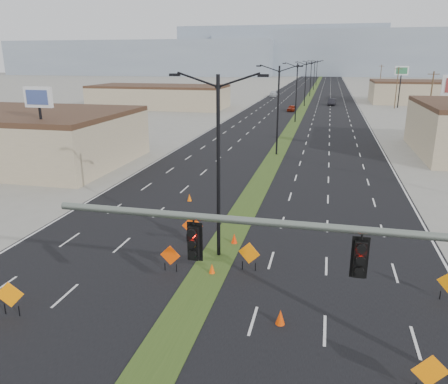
% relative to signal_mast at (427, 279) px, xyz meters
% --- Properties ---
extents(road_surface, '(25.00, 400.00, 0.02)m').
position_rel_signal_mast_xyz_m(road_surface, '(-8.56, 98.00, -4.79)').
color(road_surface, black).
rests_on(road_surface, ground).
extents(median_strip, '(2.00, 400.00, 0.04)m').
position_rel_signal_mast_xyz_m(median_strip, '(-8.56, 98.00, -4.79)').
color(median_strip, '#32491A').
rests_on(median_strip, ground).
extents(building_sw_far, '(30.00, 14.00, 4.50)m').
position_rel_signal_mast_xyz_m(building_sw_far, '(-40.56, 83.00, -2.54)').
color(building_sw_far, tan).
rests_on(building_sw_far, ground).
extents(mesa_west, '(180.00, 50.00, 22.00)m').
position_rel_signal_mast_xyz_m(mesa_west, '(-128.56, 278.00, 6.21)').
color(mesa_west, gray).
rests_on(mesa_west, ground).
extents(mesa_center, '(220.00, 50.00, 28.00)m').
position_rel_signal_mast_xyz_m(mesa_center, '(31.44, 298.00, 9.21)').
color(mesa_center, gray).
rests_on(mesa_center, ground).
extents(mesa_backdrop, '(140.00, 50.00, 32.00)m').
position_rel_signal_mast_xyz_m(mesa_backdrop, '(-38.56, 318.00, 11.21)').
color(mesa_backdrop, gray).
rests_on(mesa_backdrop, ground).
extents(signal_mast, '(16.30, 0.60, 8.00)m').
position_rel_signal_mast_xyz_m(signal_mast, '(0.00, 0.00, 0.00)').
color(signal_mast, slate).
rests_on(signal_mast, ground).
extents(streetlight_0, '(5.15, 0.24, 10.02)m').
position_rel_signal_mast_xyz_m(streetlight_0, '(-8.56, 10.00, 0.63)').
color(streetlight_0, black).
rests_on(streetlight_0, ground).
extents(streetlight_1, '(5.15, 0.24, 10.02)m').
position_rel_signal_mast_xyz_m(streetlight_1, '(-8.56, 38.00, 0.63)').
color(streetlight_1, black).
rests_on(streetlight_1, ground).
extents(streetlight_2, '(5.15, 0.24, 10.02)m').
position_rel_signal_mast_xyz_m(streetlight_2, '(-8.56, 66.00, 0.63)').
color(streetlight_2, black).
rests_on(streetlight_2, ground).
extents(streetlight_3, '(5.15, 0.24, 10.02)m').
position_rel_signal_mast_xyz_m(streetlight_3, '(-8.56, 94.00, 0.63)').
color(streetlight_3, black).
rests_on(streetlight_3, ground).
extents(streetlight_4, '(5.15, 0.24, 10.02)m').
position_rel_signal_mast_xyz_m(streetlight_4, '(-8.56, 122.00, 0.63)').
color(streetlight_4, black).
rests_on(streetlight_4, ground).
extents(streetlight_5, '(5.15, 0.24, 10.02)m').
position_rel_signal_mast_xyz_m(streetlight_5, '(-8.56, 150.00, 0.63)').
color(streetlight_5, black).
rests_on(streetlight_5, ground).
extents(streetlight_6, '(5.15, 0.24, 10.02)m').
position_rel_signal_mast_xyz_m(streetlight_6, '(-8.56, 178.00, 0.63)').
color(streetlight_6, black).
rests_on(streetlight_6, ground).
extents(utility_pole_1, '(1.60, 0.20, 9.00)m').
position_rel_signal_mast_xyz_m(utility_pole_1, '(11.44, 58.00, -0.12)').
color(utility_pole_1, '#4C3823').
rests_on(utility_pole_1, ground).
extents(utility_pole_2, '(1.60, 0.20, 9.00)m').
position_rel_signal_mast_xyz_m(utility_pole_2, '(11.44, 93.00, -0.12)').
color(utility_pole_2, '#4C3823').
rests_on(utility_pole_2, ground).
extents(utility_pole_3, '(1.60, 0.20, 9.00)m').
position_rel_signal_mast_xyz_m(utility_pole_3, '(11.44, 128.00, -0.12)').
color(utility_pole_3, '#4C3823').
rests_on(utility_pole_3, ground).
extents(car_left, '(1.83, 3.89, 1.29)m').
position_rel_signal_mast_xyz_m(car_left, '(-10.56, 82.43, -4.15)').
color(car_left, maroon).
rests_on(car_left, ground).
extents(car_mid, '(2.08, 4.91, 1.58)m').
position_rel_signal_mast_xyz_m(car_mid, '(-2.20, 97.23, -4.00)').
color(car_mid, black).
rests_on(car_mid, ground).
extents(car_far, '(2.22, 5.19, 1.49)m').
position_rel_signal_mast_xyz_m(car_far, '(-18.94, 118.70, -4.05)').
color(car_far, silver).
rests_on(car_far, ground).
extents(construction_sign_0, '(1.18, 0.38, 1.62)m').
position_rel_signal_mast_xyz_m(construction_sign_0, '(-15.87, 2.04, -3.84)').
color(construction_sign_0, orange).
rests_on(construction_sign_0, ground).
extents(construction_sign_1, '(1.27, 0.19, 1.70)m').
position_rel_signal_mast_xyz_m(construction_sign_1, '(-10.56, 11.47, -3.79)').
color(construction_sign_1, '#EC4304').
rests_on(construction_sign_1, ground).
extents(construction_sign_2, '(1.10, 0.06, 1.46)m').
position_rel_signal_mast_xyz_m(construction_sign_2, '(-10.56, 7.55, -3.94)').
color(construction_sign_2, '#E94304').
rests_on(construction_sign_2, ground).
extents(construction_sign_3, '(1.18, 0.30, 1.60)m').
position_rel_signal_mast_xyz_m(construction_sign_3, '(-6.56, 8.58, -3.85)').
color(construction_sign_3, orange).
rests_on(construction_sign_3, ground).
extents(construction_sign_4, '(1.23, 0.21, 1.64)m').
position_rel_signal_mast_xyz_m(construction_sign_4, '(0.77, 1.00, -3.83)').
color(construction_sign_4, orange).
rests_on(construction_sign_4, ground).
extents(cone_0, '(0.34, 0.34, 0.56)m').
position_rel_signal_mast_xyz_m(cone_0, '(-8.36, 7.76, -4.51)').
color(cone_0, '#F64905').
rests_on(cone_0, ground).
extents(cone_1, '(0.54, 0.54, 0.68)m').
position_rel_signal_mast_xyz_m(cone_1, '(-4.40, 4.04, -4.45)').
color(cone_1, '#DC3C04').
rests_on(cone_1, ground).
extents(cone_2, '(0.51, 0.51, 0.65)m').
position_rel_signal_mast_xyz_m(cone_2, '(-8.03, 11.81, -4.47)').
color(cone_2, '#EE3005').
rests_on(cone_2, ground).
extents(cone_3, '(0.36, 0.36, 0.60)m').
position_rel_signal_mast_xyz_m(cone_3, '(-13.17, 19.08, -4.49)').
color(cone_3, '#E65D04').
rests_on(cone_3, ground).
extents(pole_sign_west, '(2.74, 0.48, 8.37)m').
position_rel_signal_mast_xyz_m(pole_sign_west, '(-28.25, 22.68, 1.97)').
color(pole_sign_west, black).
rests_on(pole_sign_west, ground).
extents(pole_sign_east_far, '(3.01, 0.78, 9.17)m').
position_rel_signal_mast_xyz_m(pole_sign_east_far, '(12.33, 94.69, 2.67)').
color(pole_sign_east_far, black).
rests_on(pole_sign_east_far, ground).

